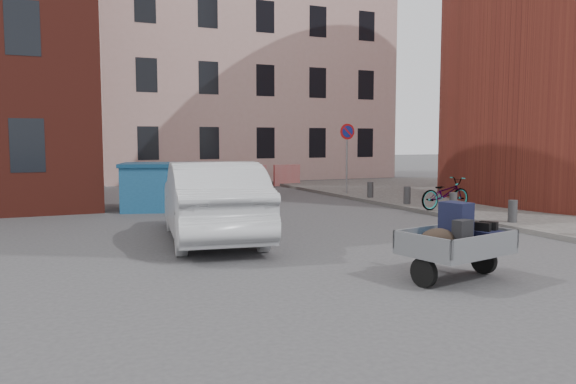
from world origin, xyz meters
name	(u,v)px	position (x,y,z in m)	size (l,w,h in m)	color
ground	(317,256)	(0.00, 0.00, 0.00)	(120.00, 120.00, 0.00)	#38383A
sidewalk	(540,205)	(10.00, 4.00, 0.06)	(9.00, 24.00, 0.12)	#474442
building_pink	(240,55)	(6.00, 22.00, 7.00)	(16.00, 8.00, 14.00)	#CAA49B
no_parking_sign	(347,144)	(6.00, 9.48, 2.01)	(0.60, 0.09, 2.65)	gray
bollards	(453,202)	(6.00, 3.40, 0.40)	(0.22, 9.02, 0.55)	#3A3A3D
barriers	(253,176)	(4.20, 15.00, 0.50)	(4.70, 0.18, 1.00)	red
trailer	(455,241)	(1.12, -2.46, 0.61)	(1.79, 1.94, 1.20)	black
dumpster	(179,186)	(-0.79, 7.95, 0.73)	(3.81, 2.66, 1.45)	#1A507E
silver_car	(212,201)	(-1.31, 2.46, 0.85)	(1.79, 5.14, 1.69)	#B7BABF
bicycle	(445,193)	(6.20, 4.00, 0.58)	(0.62, 1.77, 0.93)	black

